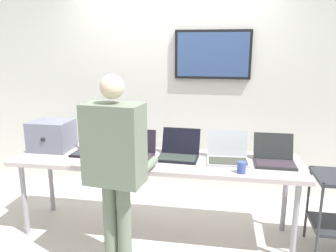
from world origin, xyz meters
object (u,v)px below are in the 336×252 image
laptop_station_3 (228,154)px  coffee_mug (241,167)px  person (115,159)px  equipment_box (52,135)px  laptop_station_4 (274,157)px  workbench (156,163)px  laptop_station_0 (92,148)px  laptop_station_2 (179,151)px  laptop_station_1 (135,150)px

laptop_station_3 → coffee_mug: size_ratio=3.97×
coffee_mug → person: bearing=-159.1°
equipment_box → laptop_station_3: bearing=-1.6°
laptop_station_4 → workbench: bearing=-177.6°
equipment_box → laptop_station_0: 0.46m
workbench → laptop_station_0: size_ratio=7.77×
laptop_station_0 → laptop_station_4: (1.74, 0.01, 0.00)m
workbench → laptop_station_2: size_ratio=7.06×
equipment_box → laptop_station_4: (2.19, -0.05, -0.09)m
laptop_station_4 → coffee_mug: 0.42m
laptop_station_1 → laptop_station_3: bearing=1.1°
laptop_station_2 → coffee_mug: size_ratio=3.92×
laptop_station_3 → laptop_station_4: size_ratio=1.09×
laptop_station_3 → laptop_station_0: bearing=-179.5°
laptop_station_0 → laptop_station_3: 1.32m
laptop_station_0 → person: bearing=-54.3°
laptop_station_1 → laptop_station_4: size_ratio=1.04×
laptop_station_0 → coffee_mug: 1.47m
laptop_station_3 → person: (-0.86, -0.66, 0.14)m
laptop_station_1 → laptop_station_3: size_ratio=0.95×
laptop_station_4 → coffee_mug: laptop_station_4 is taller
coffee_mug → workbench: bearing=162.3°
person → laptop_station_1: bearing=91.9°
workbench → coffee_mug: coffee_mug is taller
workbench → laptop_station_4: bearing=2.4°
laptop_station_0 → laptop_station_3: size_ratio=0.90×
workbench → laptop_station_1: laptop_station_1 is taller
equipment_box → laptop_station_3: (1.78, -0.05, -0.09)m
laptop_station_0 → workbench: bearing=-2.9°
workbench → laptop_station_2: bearing=16.9°
equipment_box → laptop_station_3: 1.78m
laptop_station_1 → workbench: bearing=-7.6°
workbench → laptop_station_0: bearing=177.1°
laptop_station_3 → laptop_station_4: bearing=0.3°
equipment_box → laptop_station_4: 2.19m
laptop_station_4 → laptop_station_1: bearing=-179.2°
laptop_station_0 → equipment_box: bearing=172.6°
laptop_station_0 → laptop_station_3: (1.32, 0.01, 0.01)m
laptop_station_2 → person: (-0.40, -0.69, 0.14)m
laptop_station_3 → person: person is taller
laptop_station_0 → coffee_mug: laptop_station_0 is taller
equipment_box → laptop_station_2: bearing=-1.2°
laptop_station_2 → coffee_mug: bearing=-29.0°
laptop_station_1 → laptop_station_4: laptop_station_4 is taller
laptop_station_2 → laptop_station_3: size_ratio=0.99×
equipment_box → laptop_station_1: equipment_box is taller
workbench → laptop_station_4: (1.09, 0.05, 0.11)m
workbench → laptop_station_3: 0.68m
equipment_box → laptop_station_0: (0.45, -0.06, -0.10)m
equipment_box → laptop_station_0: bearing=-7.4°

